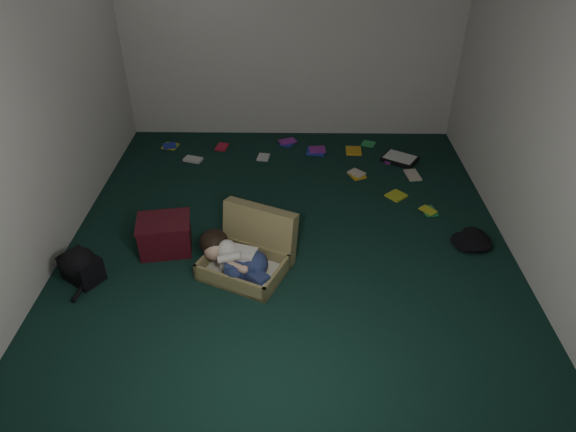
{
  "coord_description": "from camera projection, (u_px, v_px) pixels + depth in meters",
  "views": [
    {
      "loc": [
        0.05,
        -3.81,
        2.87
      ],
      "look_at": [
        0.0,
        -0.15,
        0.35
      ],
      "focal_mm": 32.0,
      "sensor_mm": 36.0,
      "label": 1
    }
  ],
  "objects": [
    {
      "name": "maroon_bin",
      "position": [
        165.0,
        235.0,
        4.53
      ],
      "size": [
        0.51,
        0.43,
        0.32
      ],
      "rotation": [
        0.0,
        0.0,
        0.17
      ],
      "color": "#410D15",
      "rests_on": "floor"
    },
    {
      "name": "floor",
      "position": [
        288.0,
        238.0,
        4.76
      ],
      "size": [
        4.5,
        4.5,
        0.0
      ],
      "primitive_type": "plane",
      "color": "black",
      "rests_on": "ground"
    },
    {
      "name": "backpack",
      "position": [
        81.0,
        267.0,
        4.23
      ],
      "size": [
        0.51,
        0.49,
        0.24
      ],
      "primitive_type": null,
      "rotation": [
        0.0,
        0.0,
        -0.6
      ],
      "color": "black",
      "rests_on": "floor"
    },
    {
      "name": "wall_back",
      "position": [
        291.0,
        29.0,
        5.88
      ],
      "size": [
        4.5,
        0.0,
        4.5
      ],
      "primitive_type": "plane",
      "rotation": [
        1.57,
        0.0,
        0.0
      ],
      "color": "silver",
      "rests_on": "ground"
    },
    {
      "name": "person",
      "position": [
        235.0,
        258.0,
        4.23
      ],
      "size": [
        0.63,
        0.55,
        0.3
      ],
      "rotation": [
        0.0,
        0.0,
        -0.43
      ],
      "color": "beige",
      "rests_on": "suitcase"
    },
    {
      "name": "book_scatter",
      "position": [
        322.0,
        161.0,
        5.97
      ],
      "size": [
        3.08,
        1.73,
        0.02
      ],
      "color": "gold",
      "rests_on": "floor"
    },
    {
      "name": "paper_tray",
      "position": [
        400.0,
        159.0,
        5.98
      ],
      "size": [
        0.46,
        0.44,
        0.05
      ],
      "rotation": [
        0.0,
        0.0,
        -0.56
      ],
      "color": "black",
      "rests_on": "floor"
    },
    {
      "name": "clothing_pile",
      "position": [
        475.0,
        237.0,
        4.66
      ],
      "size": [
        0.47,
        0.41,
        0.13
      ],
      "primitive_type": null,
      "rotation": [
        0.0,
        0.0,
        0.17
      ],
      "color": "black",
      "rests_on": "floor"
    },
    {
      "name": "wall_front",
      "position": [
        281.0,
        312.0,
        2.17
      ],
      "size": [
        4.5,
        0.0,
        4.5
      ],
      "primitive_type": "plane",
      "rotation": [
        -1.57,
        0.0,
        0.0
      ],
      "color": "silver",
      "rests_on": "ground"
    },
    {
      "name": "wall_left",
      "position": [
        35.0,
        104.0,
        4.05
      ],
      "size": [
        0.0,
        4.5,
        4.5
      ],
      "primitive_type": "plane",
      "rotation": [
        1.57,
        0.0,
        1.57
      ],
      "color": "silver",
      "rests_on": "ground"
    },
    {
      "name": "suitcase",
      "position": [
        250.0,
        252.0,
        4.36
      ],
      "size": [
        0.87,
        0.87,
        0.49
      ],
      "rotation": [
        0.0,
        0.0,
        -0.43
      ],
      "color": "olive",
      "rests_on": "floor"
    },
    {
      "name": "wall_right",
      "position": [
        544.0,
        107.0,
        4.0
      ],
      "size": [
        0.0,
        4.5,
        4.5
      ],
      "primitive_type": "plane",
      "rotation": [
        1.57,
        0.0,
        -1.57
      ],
      "color": "silver",
      "rests_on": "ground"
    }
  ]
}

